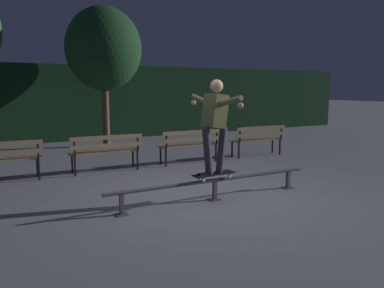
{
  "coord_description": "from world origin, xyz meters",
  "views": [
    {
      "loc": [
        -3.28,
        -5.5,
        1.87
      ],
      "look_at": [
        -0.01,
        0.59,
        0.85
      ],
      "focal_mm": 35.52,
      "sensor_mm": 36.0,
      "label": 1
    }
  ],
  "objects_px": {
    "park_bench_left_center": "(106,149)",
    "park_bench_right_center": "(190,142)",
    "skateboard": "(214,174)",
    "skateboarder": "(215,119)",
    "park_bench_rightmost": "(258,137)",
    "grind_rail": "(215,183)",
    "tree_behind_benches": "(104,49)"
  },
  "relations": [
    {
      "from": "grind_rail",
      "to": "skateboard",
      "type": "bearing_deg",
      "value": 180.0
    },
    {
      "from": "park_bench_left_center",
      "to": "grind_rail",
      "type": "bearing_deg",
      "value": -71.01
    },
    {
      "from": "skateboard",
      "to": "skateboarder",
      "type": "xyz_separation_m",
      "value": [
        0.0,
        0.0,
        0.94
      ]
    },
    {
      "from": "skateboard",
      "to": "park_bench_right_center",
      "type": "distance_m",
      "value": 3.17
    },
    {
      "from": "park_bench_right_center",
      "to": "park_bench_rightmost",
      "type": "distance_m",
      "value": 2.13
    },
    {
      "from": "grind_rail",
      "to": "skateboarder",
      "type": "xyz_separation_m",
      "value": [
        -0.01,
        0.0,
        1.09
      ]
    },
    {
      "from": "park_bench_left_center",
      "to": "tree_behind_benches",
      "type": "relative_size",
      "value": 0.36
    },
    {
      "from": "grind_rail",
      "to": "tree_behind_benches",
      "type": "relative_size",
      "value": 0.87
    },
    {
      "from": "skateboard",
      "to": "grind_rail",
      "type": "bearing_deg",
      "value": 0.0
    },
    {
      "from": "skateboarder",
      "to": "park_bench_left_center",
      "type": "distance_m",
      "value": 3.24
    },
    {
      "from": "park_bench_right_center",
      "to": "tree_behind_benches",
      "type": "height_order",
      "value": "tree_behind_benches"
    },
    {
      "from": "skateboarder",
      "to": "tree_behind_benches",
      "type": "relative_size",
      "value": 0.35
    },
    {
      "from": "tree_behind_benches",
      "to": "skateboarder",
      "type": "bearing_deg",
      "value": -90.66
    },
    {
      "from": "skateboarder",
      "to": "park_bench_right_center",
      "type": "relative_size",
      "value": 0.97
    },
    {
      "from": "skateboarder",
      "to": "park_bench_left_center",
      "type": "xyz_separation_m",
      "value": [
        -1.01,
        2.96,
        -0.84
      ]
    },
    {
      "from": "park_bench_left_center",
      "to": "tree_behind_benches",
      "type": "xyz_separation_m",
      "value": [
        1.09,
        3.87,
        2.55
      ]
    },
    {
      "from": "skateboard",
      "to": "park_bench_left_center",
      "type": "bearing_deg",
      "value": 108.81
    },
    {
      "from": "grind_rail",
      "to": "skateboard",
      "type": "height_order",
      "value": "skateboard"
    },
    {
      "from": "grind_rail",
      "to": "park_bench_rightmost",
      "type": "height_order",
      "value": "park_bench_rightmost"
    },
    {
      "from": "grind_rail",
      "to": "park_bench_left_center",
      "type": "height_order",
      "value": "park_bench_left_center"
    },
    {
      "from": "grind_rail",
      "to": "park_bench_left_center",
      "type": "relative_size",
      "value": 2.38
    },
    {
      "from": "park_bench_left_center",
      "to": "park_bench_right_center",
      "type": "distance_m",
      "value": 2.13
    },
    {
      "from": "skateboard",
      "to": "park_bench_left_center",
      "type": "height_order",
      "value": "park_bench_left_center"
    },
    {
      "from": "grind_rail",
      "to": "skateboard",
      "type": "distance_m",
      "value": 0.16
    },
    {
      "from": "skateboarder",
      "to": "park_bench_rightmost",
      "type": "xyz_separation_m",
      "value": [
        3.25,
        2.96,
        -0.84
      ]
    },
    {
      "from": "tree_behind_benches",
      "to": "skateboard",
      "type": "bearing_deg",
      "value": -90.68
    },
    {
      "from": "park_bench_left_center",
      "to": "park_bench_right_center",
      "type": "xyz_separation_m",
      "value": [
        2.13,
        0.0,
        0.0
      ]
    },
    {
      "from": "park_bench_left_center",
      "to": "park_bench_rightmost",
      "type": "bearing_deg",
      "value": 0.0
    },
    {
      "from": "grind_rail",
      "to": "skateboard",
      "type": "xyz_separation_m",
      "value": [
        -0.01,
        0.0,
        0.16
      ]
    },
    {
      "from": "skateboard",
      "to": "skateboarder",
      "type": "bearing_deg",
      "value": 3.32
    },
    {
      "from": "skateboarder",
      "to": "park_bench_left_center",
      "type": "bearing_deg",
      "value": 108.86
    },
    {
      "from": "grind_rail",
      "to": "skateboarder",
      "type": "height_order",
      "value": "skateboarder"
    }
  ]
}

